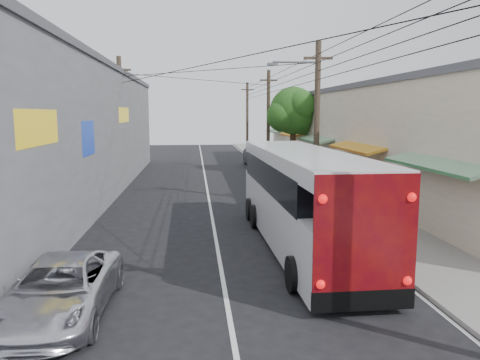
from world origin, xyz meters
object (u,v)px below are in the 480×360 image
(coach_bus, at_px, (301,197))
(jeepney, at_px, (61,289))
(parked_car_far, at_px, (255,157))
(pedestrian_far, at_px, (366,196))
(pedestrian_near, at_px, (374,203))
(parked_car_mid, at_px, (272,174))
(parked_suv, at_px, (288,190))

(coach_bus, distance_m, jeepney, 8.46)
(parked_car_far, relative_size, pedestrian_far, 2.84)
(pedestrian_near, bearing_deg, pedestrian_far, -73.17)
(jeepney, height_order, parked_car_mid, parked_car_mid)
(parked_suv, bearing_deg, parked_car_far, 82.47)
(parked_suv, height_order, parked_car_mid, parked_suv)
(jeepney, xyz_separation_m, parked_suv, (7.63, 11.93, 0.19))
(jeepney, xyz_separation_m, parked_car_far, (8.40, 30.24, 0.12))
(parked_suv, relative_size, parked_car_far, 1.23)
(pedestrian_far, bearing_deg, coach_bus, 74.66)
(coach_bus, bearing_deg, jeepney, -143.82)
(parked_car_far, bearing_deg, parked_car_mid, -94.00)
(coach_bus, bearing_deg, pedestrian_far, 46.99)
(jeepney, bearing_deg, pedestrian_near, 39.18)
(coach_bus, bearing_deg, parked_car_mid, 83.65)
(coach_bus, height_order, parked_car_far, coach_bus)
(coach_bus, bearing_deg, parked_car_far, 85.18)
(coach_bus, relative_size, jeepney, 2.50)
(parked_suv, relative_size, pedestrian_far, 3.48)
(jeepney, distance_m, pedestrian_near, 13.43)
(coach_bus, distance_m, parked_car_mid, 13.96)
(pedestrian_near, relative_size, pedestrian_far, 0.90)
(coach_bus, distance_m, parked_car_far, 25.26)
(parked_suv, bearing_deg, parked_car_mid, 81.80)
(parked_suv, distance_m, parked_car_mid, 7.01)
(parked_car_far, bearing_deg, pedestrian_far, -85.70)
(coach_bus, bearing_deg, parked_suv, 81.28)
(parked_suv, xyz_separation_m, pedestrian_far, (3.06, -2.43, 0.11))
(coach_bus, height_order, pedestrian_near, coach_bus)
(coach_bus, xyz_separation_m, pedestrian_far, (4.00, 4.43, -0.79))
(parked_suv, xyz_separation_m, parked_car_mid, (0.38, 7.00, -0.10))
(parked_car_mid, bearing_deg, jeepney, -120.30)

